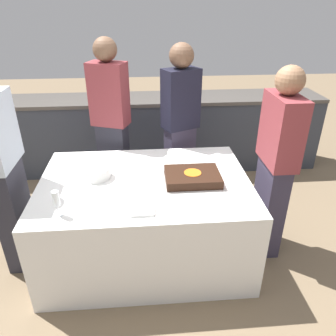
# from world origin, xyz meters

# --- Properties ---
(ground_plane) EXTENTS (14.00, 14.00, 0.00)m
(ground_plane) POSITION_xyz_m (0.00, 0.00, 0.00)
(ground_plane) COLOR #7A664C
(back_counter) EXTENTS (4.40, 0.58, 0.92)m
(back_counter) POSITION_xyz_m (0.00, 1.65, 0.46)
(back_counter) COLOR #333842
(back_counter) RESTS_ON ground_plane
(dining_table) EXTENTS (1.64, 1.15, 0.72)m
(dining_table) POSITION_xyz_m (0.00, 0.00, 0.36)
(dining_table) COLOR white
(dining_table) RESTS_ON ground_plane
(cake) EXTENTS (0.46, 0.35, 0.08)m
(cake) POSITION_xyz_m (0.37, -0.04, 0.76)
(cake) COLOR #B7B2AD
(cake) RESTS_ON dining_table
(plate_stack) EXTENTS (0.22, 0.22, 0.09)m
(plate_stack) POSITION_xyz_m (-0.38, 0.08, 0.77)
(plate_stack) COLOR white
(plate_stack) RESTS_ON dining_table
(wine_glass) EXTENTS (0.06, 0.06, 0.18)m
(wine_glass) POSITION_xyz_m (-0.57, -0.41, 0.84)
(wine_glass) COLOR white
(wine_glass) RESTS_ON dining_table
(side_plate_near_cake) EXTENTS (0.19, 0.19, 0.00)m
(side_plate_near_cake) POSITION_xyz_m (0.41, 0.28, 0.72)
(side_plate_near_cake) COLOR white
(side_plate_near_cake) RESTS_ON dining_table
(utensil_pile) EXTENTS (0.16, 0.10, 0.02)m
(utensil_pile) POSITION_xyz_m (-0.02, -0.44, 0.73)
(utensil_pile) COLOR white
(utensil_pile) RESTS_ON dining_table
(person_cutting_cake) EXTENTS (0.39, 0.32, 1.64)m
(person_cutting_cake) POSITION_xyz_m (0.37, 0.80, 0.87)
(person_cutting_cake) COLOR #383347
(person_cutting_cake) RESTS_ON ground_plane
(person_seated_left) EXTENTS (0.20, 0.42, 1.62)m
(person_seated_left) POSITION_xyz_m (-1.04, 0.00, 0.83)
(person_seated_left) COLOR #282833
(person_seated_left) RESTS_ON ground_plane
(person_seated_right) EXTENTS (0.21, 0.41, 1.58)m
(person_seated_right) POSITION_xyz_m (1.04, 0.00, 0.82)
(person_seated_right) COLOR #383347
(person_seated_right) RESTS_ON ground_plane
(person_standing_back) EXTENTS (0.38, 0.31, 1.70)m
(person_standing_back) POSITION_xyz_m (-0.30, 0.80, 0.90)
(person_standing_back) COLOR #282833
(person_standing_back) RESTS_ON ground_plane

